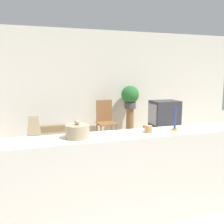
{
  "coord_description": "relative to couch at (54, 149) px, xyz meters",
  "views": [
    {
      "loc": [
        -1.05,
        -2.77,
        1.65
      ],
      "look_at": [
        0.51,
        2.04,
        0.85
      ],
      "focal_mm": 40.0,
      "sensor_mm": 36.0,
      "label": 1
    }
  ],
  "objects": [
    {
      "name": "ground_plane",
      "position": [
        0.71,
        -1.74,
        -0.27
      ],
      "size": [
        14.0,
        14.0,
        0.0
      ],
      "primitive_type": "plane",
      "color": "beige"
    },
    {
      "name": "wall_back",
      "position": [
        0.71,
        1.69,
        1.08
      ],
      "size": [
        9.0,
        0.06,
        2.7
      ],
      "color": "silver",
      "rests_on": "ground_plane"
    },
    {
      "name": "couch",
      "position": [
        0.0,
        0.0,
        0.0
      ],
      "size": [
        0.96,
        1.67,
        0.76
      ],
      "color": "#847051",
      "rests_on": "ground_plane"
    },
    {
      "name": "tv_stand",
      "position": [
        2.38,
        0.2,
        -0.02
      ],
      "size": [
        0.81,
        0.46,
        0.5
      ],
      "color": "olive",
      "rests_on": "ground_plane"
    },
    {
      "name": "television",
      "position": [
        2.37,
        0.2,
        0.51
      ],
      "size": [
        0.59,
        0.44,
        0.56
      ],
      "color": "#333338",
      "rests_on": "tv_stand"
    },
    {
      "name": "wooden_chair",
      "position": [
        1.34,
        1.23,
        0.26
      ],
      "size": [
        0.44,
        0.44,
        0.98
      ],
      "color": "olive",
      "rests_on": "ground_plane"
    },
    {
      "name": "plant_stand",
      "position": [
        2.04,
        1.38,
        0.1
      ],
      "size": [
        0.2,
        0.2,
        0.74
      ],
      "color": "olive",
      "rests_on": "ground_plane"
    },
    {
      "name": "potted_plant",
      "position": [
        2.04,
        1.38,
        0.79
      ],
      "size": [
        0.45,
        0.45,
        0.58
      ],
      "color": "#4C4C51",
      "rests_on": "plant_stand"
    },
    {
      "name": "foreground_counter",
      "position": [
        0.71,
        -2.07,
        0.23
      ],
      "size": [
        2.98,
        0.44,
        1.0
      ],
      "color": "silver",
      "rests_on": "ground_plane"
    },
    {
      "name": "decorative_bowl",
      "position": [
        0.08,
        -2.07,
        0.8
      ],
      "size": [
        0.24,
        0.24,
        0.19
      ],
      "color": "tan",
      "rests_on": "foreground_counter"
    },
    {
      "name": "candle_jar",
      "position": [
        0.86,
        -2.07,
        0.77
      ],
      "size": [
        0.09,
        0.09,
        0.08
      ],
      "color": "#C6844C",
      "rests_on": "foreground_counter"
    },
    {
      "name": "candlestick",
      "position": [
        1.2,
        -2.07,
        0.82
      ],
      "size": [
        0.07,
        0.07,
        0.28
      ],
      "color": "#B7933D",
      "rests_on": "foreground_counter"
    }
  ]
}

